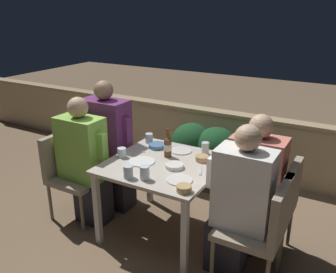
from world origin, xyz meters
TOP-DOWN VIEW (x-y plane):
  - ground_plane at (0.00, 0.00)m, footprint 16.00×16.00m
  - parapet_wall at (0.00, 1.55)m, footprint 9.00×0.18m
  - dining_table at (0.00, 0.00)m, footprint 0.95×0.94m
  - planter_hedge at (0.07, 1.05)m, footprint 1.12×0.47m
  - chair_left_near at (-0.97, -0.16)m, footprint 0.48×0.47m
  - person_green_blouse at (-0.77, -0.16)m, footprint 0.50×0.26m
  - chair_left_far at (-0.94, 0.17)m, footprint 0.48×0.47m
  - person_purple_stripe at (-0.74, 0.17)m, footprint 0.52×0.26m
  - chair_right_near at (0.94, -0.17)m, footprint 0.48×0.47m
  - person_white_polo at (0.74, -0.17)m, footprint 0.49×0.26m
  - chair_right_far at (0.94, 0.17)m, footprint 0.48×0.47m
  - person_coral_top at (0.74, 0.17)m, footprint 0.50×0.26m
  - beer_bottle at (-0.04, 0.13)m, footprint 0.07×0.07m
  - plate_0 at (0.27, -0.23)m, footprint 0.21×0.21m
  - plate_1 at (-0.18, -0.08)m, footprint 0.23×0.23m
  - plate_2 at (0.01, 0.31)m, footprint 0.21×0.21m
  - bowl_0 at (0.27, 0.20)m, footprint 0.12×0.12m
  - bowl_1 at (-0.23, 0.27)m, footprint 0.17×0.17m
  - bowl_2 at (0.13, -0.05)m, footprint 0.16×0.16m
  - bowl_3 at (0.39, -0.37)m, footprint 0.11×0.11m
  - glass_cup_0 at (-0.39, -0.08)m, footprint 0.08×0.08m
  - glass_cup_1 at (0.03, -0.35)m, footprint 0.08×0.08m
  - glass_cup_2 at (-0.10, -0.39)m, footprint 0.08×0.08m
  - glass_cup_3 at (-0.37, 0.34)m, footprint 0.08×0.08m
  - glass_cup_4 at (0.23, 0.35)m, footprint 0.07×0.07m
  - fork_0 at (-0.35, 0.08)m, footprint 0.16×0.10m
  - fork_1 at (0.35, 0.01)m, footprint 0.08×0.16m
  - potted_plant at (-1.22, 0.69)m, footprint 0.30×0.30m

SIDE VIEW (x-z plane):
  - ground_plane at x=0.00m, z-range 0.00..0.00m
  - parapet_wall at x=0.00m, z-range 0.01..0.78m
  - planter_hedge at x=0.07m, z-range 0.04..0.77m
  - potted_plant at x=-1.22m, z-range 0.08..0.79m
  - chair_left_near at x=-0.97m, z-range 0.08..0.93m
  - chair_left_far at x=-0.94m, z-range 0.08..0.93m
  - chair_right_near at x=0.94m, z-range 0.08..0.93m
  - chair_right_far at x=0.94m, z-range 0.08..0.93m
  - person_coral_top at x=0.74m, z-range 0.00..1.22m
  - person_green_blouse at x=-0.77m, z-range 0.00..1.24m
  - person_white_polo at x=0.74m, z-range 0.00..1.24m
  - dining_table at x=0.00m, z-range 0.27..0.98m
  - person_purple_stripe at x=-0.74m, z-range 0.00..1.33m
  - fork_0 at x=-0.35m, z-range 0.71..0.72m
  - fork_1 at x=0.35m, z-range 0.71..0.72m
  - plate_0 at x=0.27m, z-range 0.71..0.72m
  - plate_1 at x=-0.18m, z-range 0.71..0.72m
  - plate_2 at x=0.01m, z-range 0.71..0.72m
  - bowl_2 at x=0.13m, z-range 0.72..0.75m
  - bowl_1 at x=-0.23m, z-range 0.72..0.76m
  - bowl_3 at x=0.39m, z-range 0.72..0.76m
  - bowl_0 at x=0.27m, z-range 0.72..0.77m
  - glass_cup_0 at x=-0.39m, z-range 0.71..0.80m
  - glass_cup_3 at x=-0.37m, z-range 0.71..0.81m
  - glass_cup_2 at x=-0.10m, z-range 0.71..0.82m
  - glass_cup_1 at x=0.03m, z-range 0.71..0.83m
  - glass_cup_4 at x=0.23m, z-range 0.71..0.83m
  - beer_bottle at x=-0.04m, z-range 0.68..0.95m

